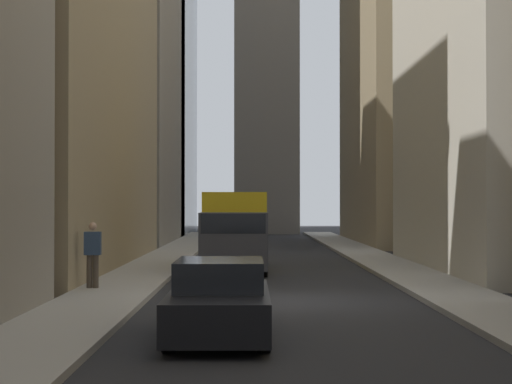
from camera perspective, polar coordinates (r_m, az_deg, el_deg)
name	(u,v)px	position (r m, az deg, el deg)	size (l,w,h in m)	color
ground_plane	(284,301)	(20.38, 1.99, -7.71)	(135.00, 135.00, 0.00)	#262628
sidewalk_right	(104,299)	(20.68, -10.67, -7.40)	(90.00, 2.20, 0.14)	#A8A399
sidewalk_left	(464,298)	(21.05, 14.43, -7.27)	(90.00, 2.20, 0.14)	#A8A399
church_spire	(266,11)	(68.02, 0.73, 12.68)	(5.71, 5.71, 34.96)	gray
delivery_truck	(235,231)	(29.25, -1.48, -2.75)	(6.46, 2.25, 2.84)	yellow
sedan_black	(220,302)	(14.81, -2.58, -7.73)	(4.30, 1.78, 1.42)	black
pedestrian	(93,252)	(22.58, -11.45, -4.16)	(0.26, 0.44, 1.79)	#473D33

